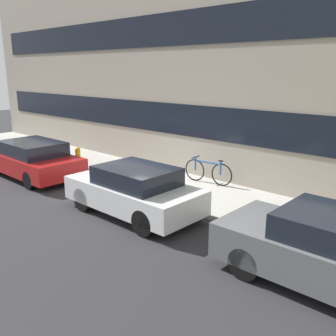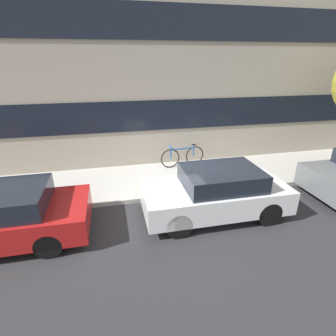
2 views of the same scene
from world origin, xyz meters
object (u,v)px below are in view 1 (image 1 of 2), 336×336
Objects in this scene: parked_car_red at (32,159)px; parked_car_grey at (334,252)px; parked_car_white at (134,190)px; bicycle at (208,171)px; fire_hydrant at (78,157)px.

parked_car_red is 10.53m from parked_car_grey.
parked_car_red is 1.09× the size of parked_car_grey.
parked_car_white is 5.12m from parked_car_grey.
parked_car_red is at bearing 24.19° from bicycle.
fire_hydrant is at bearing -17.72° from parked_car_white.
parked_car_grey reaches higher than parked_car_white.
fire_hydrant is (-9.95, 1.54, -0.16)m from parked_car_grey.
parked_car_white is at bearing -17.72° from fire_hydrant.
parked_car_grey is 10.07m from fire_hydrant.
parked_car_grey is (10.53, -0.00, 0.04)m from parked_car_red.
parked_car_red is at bearing -110.77° from fire_hydrant.
parked_car_white is 0.96× the size of parked_car_grey.
parked_car_red is 1.13× the size of parked_car_white.
parked_car_white is at bearing -180.00° from parked_car_red.
bicycle is (4.81, 1.72, 0.01)m from fire_hydrant.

